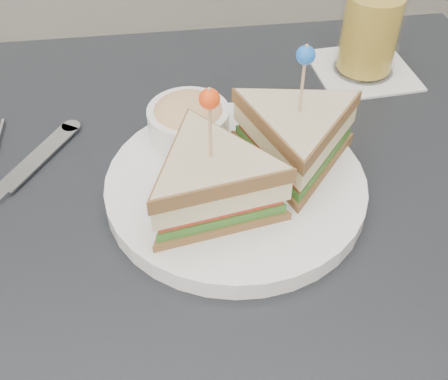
# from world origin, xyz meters

# --- Properties ---
(table) EXTENTS (0.80, 0.80, 0.75)m
(table) POSITION_xyz_m (0.00, 0.00, 0.67)
(table) COLOR black
(table) RESTS_ON ground
(plate_meal) EXTENTS (0.33, 0.33, 0.15)m
(plate_meal) POSITION_xyz_m (0.04, 0.06, 0.79)
(plate_meal) COLOR white
(plate_meal) RESTS_ON table
(cutlery_knife) EXTENTS (0.13, 0.19, 0.01)m
(cutlery_knife) POSITION_xyz_m (-0.20, 0.09, 0.75)
(cutlery_knife) COLOR silver
(cutlery_knife) RESTS_ON table
(drink_set) EXTENTS (0.13, 0.13, 0.16)m
(drink_set) POSITION_xyz_m (0.23, 0.26, 0.82)
(drink_set) COLOR white
(drink_set) RESTS_ON table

